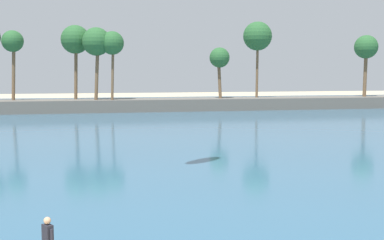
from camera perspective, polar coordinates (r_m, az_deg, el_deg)
sea at (r=64.77m, az=-7.89°, el=0.31°), size 220.00×98.82×0.06m
palm_headland at (r=73.87m, az=-9.24°, el=3.74°), size 111.79×6.49×13.36m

